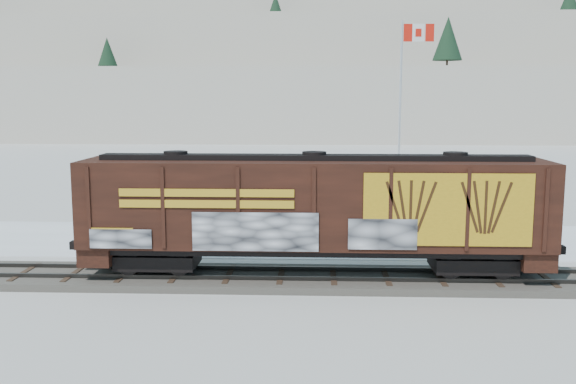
{
  "coord_description": "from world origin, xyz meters",
  "views": [
    {
      "loc": [
        -0.73,
        -23.8,
        6.94
      ],
      "look_at": [
        -1.86,
        3.0,
        3.06
      ],
      "focal_mm": 40.0,
      "sensor_mm": 36.0,
      "label": 1
    }
  ],
  "objects_px": {
    "hopper_railcar": "(314,207)",
    "flagpole": "(401,146)",
    "car_white": "(264,224)",
    "car_dark": "(394,233)",
    "car_silver": "(193,227)"
  },
  "relations": [
    {
      "from": "car_white",
      "to": "hopper_railcar",
      "type": "bearing_deg",
      "value": -141.59
    },
    {
      "from": "flagpole",
      "to": "car_dark",
      "type": "relative_size",
      "value": 2.45
    },
    {
      "from": "flagpole",
      "to": "car_dark",
      "type": "distance_m",
      "value": 9.06
    },
    {
      "from": "car_silver",
      "to": "car_white",
      "type": "relative_size",
      "value": 1.07
    },
    {
      "from": "hopper_railcar",
      "to": "flagpole",
      "type": "bearing_deg",
      "value": 70.36
    },
    {
      "from": "car_silver",
      "to": "hopper_railcar",
      "type": "bearing_deg",
      "value": -161.07
    },
    {
      "from": "car_dark",
      "to": "car_white",
      "type": "bearing_deg",
      "value": 95.49
    },
    {
      "from": "car_silver",
      "to": "car_dark",
      "type": "height_order",
      "value": "car_silver"
    },
    {
      "from": "hopper_railcar",
      "to": "car_silver",
      "type": "bearing_deg",
      "value": 133.09
    },
    {
      "from": "flagpole",
      "to": "car_silver",
      "type": "bearing_deg",
      "value": -143.72
    },
    {
      "from": "car_silver",
      "to": "car_white",
      "type": "bearing_deg",
      "value": -90.89
    },
    {
      "from": "flagpole",
      "to": "car_dark",
      "type": "bearing_deg",
      "value": -99.04
    },
    {
      "from": "car_white",
      "to": "car_dark",
      "type": "height_order",
      "value": "car_white"
    },
    {
      "from": "hopper_railcar",
      "to": "car_white",
      "type": "xyz_separation_m",
      "value": [
        -2.52,
        7.68,
        -2.15
      ]
    },
    {
      "from": "hopper_railcar",
      "to": "car_dark",
      "type": "bearing_deg",
      "value": 57.88
    }
  ]
}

